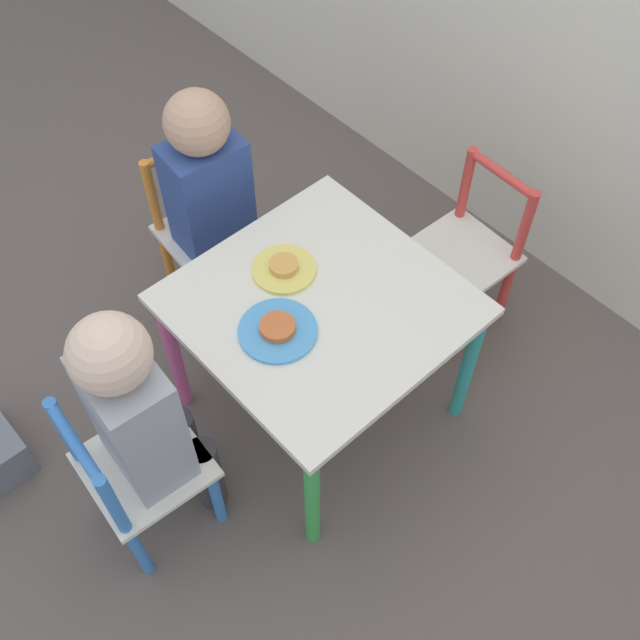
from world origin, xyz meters
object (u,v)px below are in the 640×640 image
Objects in this scene: plate_left at (284,268)px; chair_orange at (208,233)px; plate_front at (278,330)px; child_left at (211,194)px; kids_table at (320,319)px; chair_blue at (137,473)px; chair_red at (465,254)px; child_front at (142,414)px.

chair_orange is at bearing 173.56° from plate_left.
chair_orange is at bearing 161.92° from plate_front.
plate_front is (0.13, -0.13, 0.00)m from plate_left.
child_left is at bearing 173.28° from plate_left.
plate_front is (-0.00, -0.13, 0.08)m from kids_table.
child_left is (-0.42, 0.56, 0.20)m from chair_blue.
child_left is 0.49m from plate_front.
child_front is (-0.06, -0.99, 0.21)m from chair_red.
plate_front is (0.04, 0.40, 0.23)m from chair_blue.
child_front is (0.00, 0.06, 0.21)m from chair_blue.
chair_red is (0.06, 1.05, 0.00)m from chair_blue.
child_left is (-0.46, 0.04, 0.05)m from kids_table.
chair_orange reaches higher than plate_left.
child_left is at bearing -132.54° from chair_red.
chair_blue is at bearing -80.69° from plate_left.
chair_blue is at bearing -134.74° from chair_orange.
child_left is at bearing -90.00° from chair_orange.
plate_left is (0.34, -0.04, 0.03)m from child_left.
chair_red is 0.66× the size of child_front.
plate_front is (-0.02, -0.65, 0.23)m from chair_red.
child_left reaches higher than chair_orange.
child_left is 0.66m from child_front.
plate_left is at bearing 180.00° from kids_table.
chair_orange is at bearing -41.86° from child_front.
plate_front is at bearing -89.49° from chair_red.
chair_red is at bearing 74.05° from plate_left.
chair_orange and chair_blue have the same top height.
chair_orange is 0.68× the size of child_left.
chair_blue is (-0.04, -0.52, -0.15)m from kids_table.
chair_blue reaches higher than plate_front.
kids_table is 0.47m from child_front.
child_front is 4.37× the size of plate_front.
plate_left is (-0.09, 0.52, 0.23)m from chair_blue.
chair_red is at bearing -89.12° from chair_blue.
plate_front is (0.04, 0.34, 0.02)m from child_front.
chair_red reaches higher than kids_table.
child_left is 4.22× the size of plate_front.
plate_left is (-0.09, 0.47, 0.02)m from child_front.
chair_orange is 3.34× the size of plate_left.
plate_left is at bearing -103.33° from chair_red.
child_front reaches higher than child_left.
kids_table is at bearing -0.00° from plate_left.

